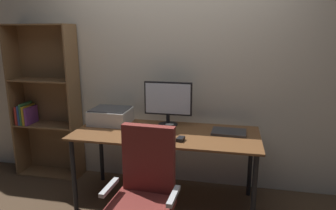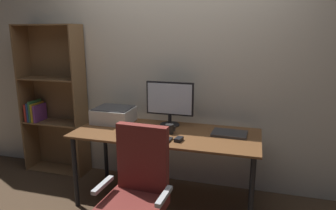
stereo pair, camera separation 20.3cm
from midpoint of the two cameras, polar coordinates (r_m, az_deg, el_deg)
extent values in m
plane|color=#4C3826|center=(3.24, -2.28, -17.66)|extent=(12.00, 12.00, 0.00)
cube|color=beige|center=(3.32, -0.18, 7.03)|extent=(6.40, 0.10, 2.60)
cube|color=brown|center=(2.93, -2.42, -5.34)|extent=(1.76, 0.75, 0.02)
cylinder|color=black|center=(3.10, -19.09, -12.34)|extent=(0.04, 0.04, 0.72)
cylinder|color=black|center=(2.71, 13.67, -15.91)|extent=(0.04, 0.04, 0.72)
cylinder|color=black|center=(3.60, -13.99, -8.31)|extent=(0.04, 0.04, 0.72)
cylinder|color=black|center=(3.27, 13.41, -10.58)|extent=(0.04, 0.04, 0.72)
cylinder|color=black|center=(3.14, -1.85, -3.69)|extent=(0.20, 0.20, 0.01)
cylinder|color=black|center=(3.13, -1.86, -2.71)|extent=(0.04, 0.04, 0.10)
cube|color=black|center=(3.07, -1.89, 1.22)|extent=(0.49, 0.03, 0.34)
cube|color=silver|center=(3.06, -1.96, 1.16)|extent=(0.46, 0.01, 0.31)
cube|color=black|center=(2.74, -4.18, -6.31)|extent=(0.29, 0.12, 0.02)
cube|color=black|center=(2.70, 0.20, -6.42)|extent=(0.07, 0.10, 0.03)
cylinder|color=black|center=(2.88, -1.71, -4.49)|extent=(0.08, 0.08, 0.09)
cube|color=black|center=(2.87, -0.78, -4.47)|extent=(0.02, 0.01, 0.05)
cube|color=#2D2D30|center=(2.93, 9.40, -5.05)|extent=(0.33, 0.24, 0.02)
cube|color=silver|center=(3.26, -12.44, -2.10)|extent=(0.40, 0.34, 0.15)
cube|color=#424244|center=(3.24, -12.51, -0.72)|extent=(0.37, 0.31, 0.01)
cube|color=maroon|center=(2.30, -7.95, -18.87)|extent=(0.46, 0.46, 0.08)
cube|color=maroon|center=(2.33, -6.19, -9.98)|extent=(0.40, 0.09, 0.52)
cube|color=#B7BABC|center=(2.34, -13.49, -14.80)|extent=(0.05, 0.26, 0.03)
cube|color=#B7BABC|center=(2.17, -1.75, -16.74)|extent=(0.05, 0.26, 0.03)
cube|color=brown|center=(4.03, -27.77, 0.58)|extent=(0.02, 0.28, 1.76)
cube|color=brown|center=(3.61, -18.61, 0.07)|extent=(0.02, 0.28, 1.76)
cube|color=brown|center=(3.91, -22.33, 0.78)|extent=(0.76, 0.01, 1.76)
cube|color=brown|center=(4.08, -22.28, -11.68)|extent=(0.73, 0.26, 0.02)
cube|color=brown|center=(3.87, -23.08, -3.47)|extent=(0.73, 0.26, 0.02)
cube|color=brown|center=(3.76, -23.82, 4.26)|extent=(0.73, 0.26, 0.02)
cube|color=brown|center=(3.72, -24.73, 13.52)|extent=(0.73, 0.26, 0.02)
cube|color=#B22D28|center=(4.02, -27.04, -1.56)|extent=(0.03, 0.22, 0.21)
cube|color=#28478C|center=(4.00, -26.69, -1.49)|extent=(0.02, 0.22, 0.23)
cube|color=#337242|center=(3.98, -26.38, -1.37)|extent=(0.02, 0.22, 0.25)
cube|color=gold|center=(3.97, -26.01, -1.60)|extent=(0.03, 0.22, 0.22)
cube|color=#723884|center=(3.95, -25.61, -1.75)|extent=(0.03, 0.22, 0.20)
camera|label=1|loc=(0.10, -92.05, -0.49)|focal=32.53mm
camera|label=2|loc=(0.10, 87.95, 0.49)|focal=32.53mm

